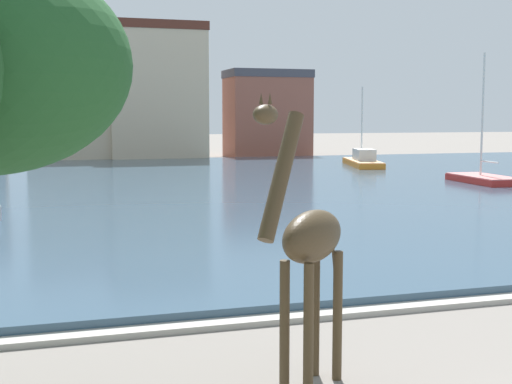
# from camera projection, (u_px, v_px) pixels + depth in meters

# --- Properties ---
(harbor_water) EXTENTS (83.39, 50.55, 0.29)m
(harbor_water) POSITION_uv_depth(u_px,v_px,m) (170.00, 188.00, 39.21)
(harbor_water) COLOR #334C60
(harbor_water) RESTS_ON ground
(quay_edge_coping) EXTENTS (83.39, 0.50, 0.12)m
(quay_edge_coping) POSITION_uv_depth(u_px,v_px,m) (380.00, 310.00, 14.97)
(quay_edge_coping) COLOR #ADA89E
(quay_edge_coping) RESTS_ON ground
(giraffe_statue) EXTENTS (2.13, 2.01, 4.49)m
(giraffe_statue) POSITION_uv_depth(u_px,v_px,m) (309.00, 243.00, 10.47)
(giraffe_statue) COLOR #42331E
(giraffe_statue) RESTS_ON ground
(sailboat_orange) EXTENTS (4.15, 9.19, 6.44)m
(sailboat_orange) POSITION_uv_depth(u_px,v_px,m) (361.00, 162.00, 55.25)
(sailboat_orange) COLOR orange
(sailboat_orange) RESTS_ON ground
(sailboat_red) EXTENTS (2.51, 6.02, 7.82)m
(sailboat_red) POSITION_uv_depth(u_px,v_px,m) (479.00, 180.00, 41.39)
(sailboat_red) COLOR red
(sailboat_red) RESTS_ON ground
(townhouse_end_terrace) EXTENTS (7.50, 8.12, 11.05)m
(townhouse_end_terrace) POSITION_uv_depth(u_px,v_px,m) (67.00, 101.00, 64.94)
(townhouse_end_terrace) COLOR #C6B293
(townhouse_end_terrace) RESTS_ON ground
(townhouse_narrow_midrow) EXTENTS (9.03, 6.51, 12.74)m
(townhouse_narrow_midrow) POSITION_uv_depth(u_px,v_px,m) (155.00, 92.00, 65.85)
(townhouse_narrow_midrow) COLOR #C6B293
(townhouse_narrow_midrow) RESTS_ON ground
(townhouse_tall_gabled) EXTENTS (8.32, 5.19, 8.79)m
(townhouse_tall_gabled) POSITION_uv_depth(u_px,v_px,m) (267.00, 114.00, 71.38)
(townhouse_tall_gabled) COLOR #8E5142
(townhouse_tall_gabled) RESTS_ON ground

